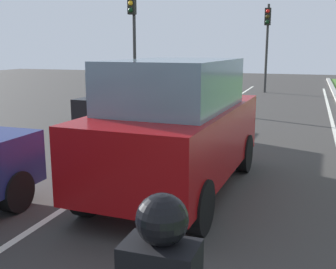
{
  "coord_description": "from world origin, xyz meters",
  "views": [
    {
      "loc": [
        2.82,
        2.97,
        2.47
      ],
      "look_at": [
        0.86,
        8.63,
        1.2
      ],
      "focal_mm": 43.91,
      "sensor_mm": 36.0,
      "label": 1
    }
  ],
  "objects_px": {
    "car_hatchback_far": "(128,101)",
    "traffic_light_far_median": "(267,33)",
    "traffic_light_overhead_left": "(133,26)",
    "car_suv_ahead": "(177,126)"
  },
  "relations": [
    {
      "from": "car_hatchback_far",
      "to": "traffic_light_far_median",
      "type": "height_order",
      "value": "traffic_light_far_median"
    },
    {
      "from": "car_hatchback_far",
      "to": "traffic_light_far_median",
      "type": "bearing_deg",
      "value": 79.23
    },
    {
      "from": "traffic_light_far_median",
      "to": "traffic_light_overhead_left",
      "type": "bearing_deg",
      "value": -126.14
    },
    {
      "from": "car_suv_ahead",
      "to": "traffic_light_overhead_left",
      "type": "relative_size",
      "value": 0.91
    },
    {
      "from": "car_suv_ahead",
      "to": "car_hatchback_far",
      "type": "bearing_deg",
      "value": 125.47
    },
    {
      "from": "car_suv_ahead",
      "to": "traffic_light_far_median",
      "type": "xyz_separation_m",
      "value": [
        -0.31,
        16.93,
        2.08
      ]
    },
    {
      "from": "car_suv_ahead",
      "to": "traffic_light_far_median",
      "type": "relative_size",
      "value": 0.96
    },
    {
      "from": "car_suv_ahead",
      "to": "car_hatchback_far",
      "type": "distance_m",
      "value": 5.65
    },
    {
      "from": "car_hatchback_far",
      "to": "traffic_light_far_median",
      "type": "relative_size",
      "value": 0.79
    },
    {
      "from": "car_hatchback_far",
      "to": "traffic_light_overhead_left",
      "type": "relative_size",
      "value": 0.75
    }
  ]
}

